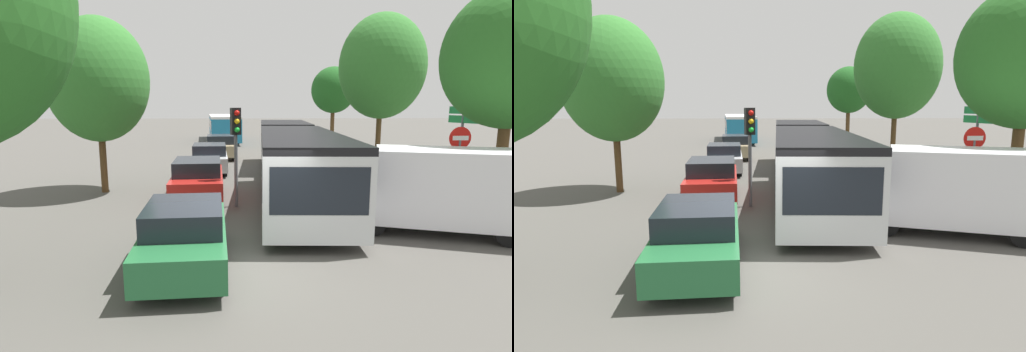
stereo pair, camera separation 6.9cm
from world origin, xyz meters
The scene contains 14 objects.
ground_plane centered at (0.00, 0.00, 0.00)m, with size 200.00×200.00×0.00m, color #4F4C47.
articulated_bus centered at (1.95, 8.89, 1.47)m, with size 3.62×17.33×2.55m.
city_bus_rear centered at (-1.69, 31.32, 1.46)m, with size 3.53×11.87×2.52m.
queued_car_green centered at (-1.56, 0.01, 0.72)m, with size 1.93×4.16×1.42m.
queued_car_red centered at (-1.89, 6.49, 0.76)m, with size 2.04×4.39×1.50m.
queued_car_silver centered at (-1.84, 12.56, 0.75)m, with size 2.02×4.36×1.49m.
queued_car_tan centered at (-1.48, 18.28, 0.78)m, with size 2.09×4.51×1.54m.
white_van centered at (5.24, 2.09, 1.24)m, with size 5.36×3.42×2.31m.
traffic_light centered at (-0.45, 5.18, 2.50)m, with size 0.38×0.40×3.40m.
no_entry_sign centered at (6.58, 3.84, 1.88)m, with size 0.70×0.08×2.82m.
direction_sign_post centered at (8.11, 6.41, 2.55)m, with size 0.41×1.37×3.60m.
tree_left_mid centered at (-5.88, 7.86, 4.32)m, with size 3.92×3.92×6.83m.
tree_right_mid centered at (7.70, 14.19, 5.59)m, with size 4.74×4.74×8.48m.
tree_right_far centered at (7.77, 25.60, 4.74)m, with size 3.70×3.70×6.68m.
Camera 2 is at (-0.37, -8.34, 3.48)m, focal length 28.00 mm.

